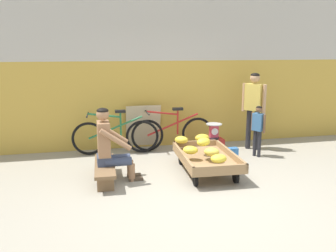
{
  "coord_description": "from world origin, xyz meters",
  "views": [
    {
      "loc": [
        -1.43,
        -4.15,
        1.99
      ],
      "look_at": [
        -0.18,
        1.36,
        0.75
      ],
      "focal_mm": 37.69,
      "sensor_mm": 36.0,
      "label": 1
    }
  ],
  "objects_px": {
    "low_bench": "(105,169)",
    "weighing_scale": "(214,131)",
    "banana_cart": "(206,159)",
    "shopping_bag": "(233,154)",
    "bicycle_near_left": "(116,136)",
    "customer_child": "(258,126)",
    "customer_adult": "(254,103)",
    "plastic_crate": "(213,146)",
    "sign_board": "(143,127)",
    "vendor_seated": "(110,145)",
    "bicycle_far_left": "(173,133)"
  },
  "relations": [
    {
      "from": "sign_board",
      "to": "shopping_bag",
      "type": "xyz_separation_m",
      "value": [
        1.44,
        -1.21,
        -0.32
      ]
    },
    {
      "from": "customer_adult",
      "to": "shopping_bag",
      "type": "xyz_separation_m",
      "value": [
        -0.68,
        -0.63,
        -0.83
      ]
    },
    {
      "from": "vendor_seated",
      "to": "bicycle_far_left",
      "type": "height_order",
      "value": "vendor_seated"
    },
    {
      "from": "low_bench",
      "to": "plastic_crate",
      "type": "height_order",
      "value": "plastic_crate"
    },
    {
      "from": "sign_board",
      "to": "shopping_bag",
      "type": "bearing_deg",
      "value": -40.12
    },
    {
      "from": "banana_cart",
      "to": "sign_board",
      "type": "relative_size",
      "value": 1.66
    },
    {
      "from": "low_bench",
      "to": "banana_cart",
      "type": "bearing_deg",
      "value": 0.13
    },
    {
      "from": "banana_cart",
      "to": "shopping_bag",
      "type": "relative_size",
      "value": 6.14
    },
    {
      "from": "bicycle_near_left",
      "to": "banana_cart",
      "type": "bearing_deg",
      "value": -46.28
    },
    {
      "from": "banana_cart",
      "to": "customer_child",
      "type": "distance_m",
      "value": 1.43
    },
    {
      "from": "low_bench",
      "to": "customer_adult",
      "type": "distance_m",
      "value": 3.28
    },
    {
      "from": "banana_cart",
      "to": "vendor_seated",
      "type": "xyz_separation_m",
      "value": [
        -1.55,
        -0.0,
        0.33
      ]
    },
    {
      "from": "vendor_seated",
      "to": "shopping_bag",
      "type": "bearing_deg",
      "value": 12.93
    },
    {
      "from": "weighing_scale",
      "to": "customer_child",
      "type": "distance_m",
      "value": 0.83
    },
    {
      "from": "banana_cart",
      "to": "customer_child",
      "type": "xyz_separation_m",
      "value": [
        1.22,
        0.65,
        0.36
      ]
    },
    {
      "from": "shopping_bag",
      "to": "vendor_seated",
      "type": "bearing_deg",
      "value": -167.07
    },
    {
      "from": "banana_cart",
      "to": "plastic_crate",
      "type": "distance_m",
      "value": 1.11
    },
    {
      "from": "plastic_crate",
      "to": "bicycle_far_left",
      "type": "relative_size",
      "value": 0.22
    },
    {
      "from": "banana_cart",
      "to": "customer_adult",
      "type": "relative_size",
      "value": 0.96
    },
    {
      "from": "low_bench",
      "to": "bicycle_near_left",
      "type": "height_order",
      "value": "bicycle_near_left"
    },
    {
      "from": "plastic_crate",
      "to": "weighing_scale",
      "type": "bearing_deg",
      "value": -90.0
    },
    {
      "from": "weighing_scale",
      "to": "shopping_bag",
      "type": "height_order",
      "value": "weighing_scale"
    },
    {
      "from": "sign_board",
      "to": "shopping_bag",
      "type": "relative_size",
      "value": 3.7
    },
    {
      "from": "vendor_seated",
      "to": "plastic_crate",
      "type": "bearing_deg",
      "value": 26.25
    },
    {
      "from": "bicycle_far_left",
      "to": "shopping_bag",
      "type": "xyz_separation_m",
      "value": [
        0.9,
        -0.92,
        -0.23
      ]
    },
    {
      "from": "banana_cart",
      "to": "weighing_scale",
      "type": "distance_m",
      "value": 1.13
    },
    {
      "from": "low_bench",
      "to": "plastic_crate",
      "type": "xyz_separation_m",
      "value": [
        2.12,
        1.0,
        -0.05
      ]
    },
    {
      "from": "weighing_scale",
      "to": "shopping_bag",
      "type": "xyz_separation_m",
      "value": [
        0.19,
        -0.49,
        -0.33
      ]
    },
    {
      "from": "low_bench",
      "to": "customer_adult",
      "type": "height_order",
      "value": "customer_adult"
    },
    {
      "from": "banana_cart",
      "to": "shopping_bag",
      "type": "distance_m",
      "value": 0.85
    },
    {
      "from": "plastic_crate",
      "to": "bicycle_near_left",
      "type": "xyz_separation_m",
      "value": [
        -1.84,
        0.42,
        0.2
      ]
    },
    {
      "from": "bicycle_far_left",
      "to": "shopping_bag",
      "type": "relative_size",
      "value": 6.92
    },
    {
      "from": "bicycle_near_left",
      "to": "customer_child",
      "type": "relative_size",
      "value": 1.72
    },
    {
      "from": "weighing_scale",
      "to": "shopping_bag",
      "type": "distance_m",
      "value": 0.62
    },
    {
      "from": "banana_cart",
      "to": "vendor_seated",
      "type": "distance_m",
      "value": 1.58
    },
    {
      "from": "weighing_scale",
      "to": "bicycle_near_left",
      "type": "bearing_deg",
      "value": 167.22
    },
    {
      "from": "bicycle_near_left",
      "to": "shopping_bag",
      "type": "distance_m",
      "value": 2.23
    },
    {
      "from": "shopping_bag",
      "to": "plastic_crate",
      "type": "bearing_deg",
      "value": 111.0
    },
    {
      "from": "shopping_bag",
      "to": "customer_child",
      "type": "bearing_deg",
      "value": 14.8
    },
    {
      "from": "customer_adult",
      "to": "shopping_bag",
      "type": "distance_m",
      "value": 1.24
    },
    {
      "from": "customer_child",
      "to": "customer_adult",
      "type": "bearing_deg",
      "value": 75.11
    },
    {
      "from": "customer_adult",
      "to": "bicycle_far_left",
      "type": "bearing_deg",
      "value": 169.39
    },
    {
      "from": "bicycle_near_left",
      "to": "shopping_bag",
      "type": "height_order",
      "value": "bicycle_near_left"
    },
    {
      "from": "low_bench",
      "to": "weighing_scale",
      "type": "relative_size",
      "value": 3.7
    },
    {
      "from": "low_bench",
      "to": "sign_board",
      "type": "height_order",
      "value": "sign_board"
    },
    {
      "from": "vendor_seated",
      "to": "bicycle_far_left",
      "type": "xyz_separation_m",
      "value": [
        1.32,
        1.43,
        -0.21
      ]
    },
    {
      "from": "customer_adult",
      "to": "banana_cart",
      "type": "bearing_deg",
      "value": -140.01
    },
    {
      "from": "low_bench",
      "to": "weighing_scale",
      "type": "height_order",
      "value": "weighing_scale"
    },
    {
      "from": "shopping_bag",
      "to": "sign_board",
      "type": "bearing_deg",
      "value": 139.88
    },
    {
      "from": "bicycle_near_left",
      "to": "customer_adult",
      "type": "relative_size",
      "value": 1.08
    }
  ]
}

